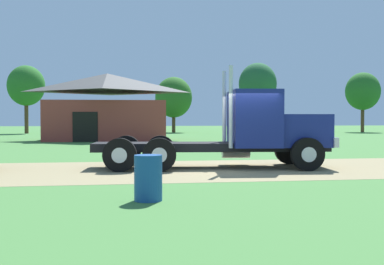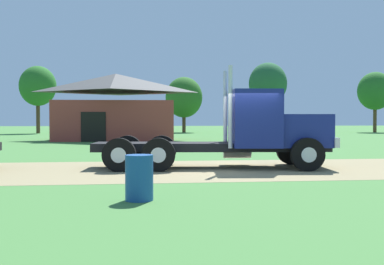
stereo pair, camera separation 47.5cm
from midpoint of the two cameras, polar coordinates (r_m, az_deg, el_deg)
ground_plane at (r=15.72m, az=6.14°, el=-4.46°), size 200.00×200.00×0.00m
dirt_track at (r=15.72m, az=6.14°, el=-4.45°), size 120.00×6.43×0.01m
truck_foreground_white at (r=16.15m, az=7.74°, el=0.08°), size 8.22×3.24×3.41m
steel_barrel at (r=9.64m, az=-5.06°, el=-5.52°), size 0.57×0.57×0.94m
shed_building at (r=37.91m, az=-8.93°, el=3.01°), size 9.76×7.20×5.31m
tree_left at (r=57.54m, az=-18.10°, el=5.40°), size 4.24×4.24×7.88m
tree_mid at (r=58.62m, az=-0.76°, el=4.31°), size 4.62×4.62×6.95m
tree_right at (r=53.08m, az=9.50°, el=5.88°), size 4.25×4.25×7.98m
tree_far_right at (r=63.97m, az=21.67°, el=4.72°), size 4.38×4.38×7.67m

